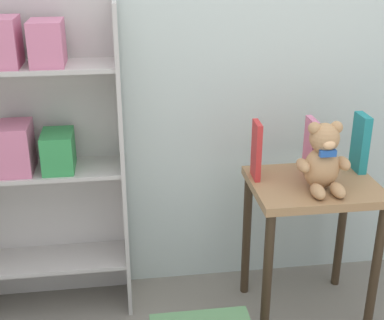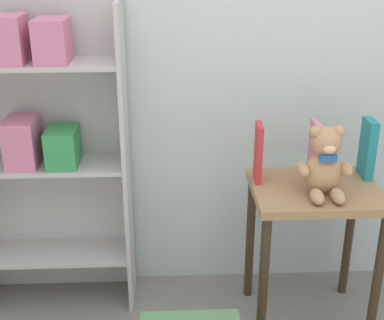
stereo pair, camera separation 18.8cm
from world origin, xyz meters
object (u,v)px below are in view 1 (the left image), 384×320
bookshelf_side (38,146)px  teddy_bear (323,159)px  display_table (311,209)px  book_standing_teal (360,143)px  book_standing_red (256,150)px  book_standing_pink (310,147)px

bookshelf_side → teddy_bear: bookshelf_side is taller
display_table → teddy_bear: bearing=-86.1°
bookshelf_side → book_standing_teal: size_ratio=5.44×
book_standing_red → teddy_bear: bearing=-29.1°
display_table → teddy_bear: 0.27m
book_standing_pink → book_standing_red: bearing=-179.8°
teddy_bear → book_standing_red: teddy_bear is taller
book_standing_pink → display_table: bearing=-88.8°
display_table → book_standing_pink: size_ratio=2.59×
bookshelf_side → teddy_bear: size_ratio=4.87×
display_table → book_standing_red: (-0.24, 0.08, 0.25)m
book_standing_red → book_standing_teal: (0.47, 0.02, 0.00)m
teddy_bear → book_standing_teal: 0.28m
book_standing_red → book_standing_teal: size_ratio=0.98×
book_standing_teal → book_standing_red: bearing=-177.2°
bookshelf_side → teddy_bear: bearing=-14.5°
book_standing_pink → book_standing_teal: 0.24m
teddy_bear → display_table: bearing=93.9°
bookshelf_side → book_standing_teal: bearing=-5.5°
book_standing_pink → book_standing_teal: bearing=6.8°
book_standing_red → book_standing_pink: bearing=1.1°
bookshelf_side → book_standing_red: 0.93m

